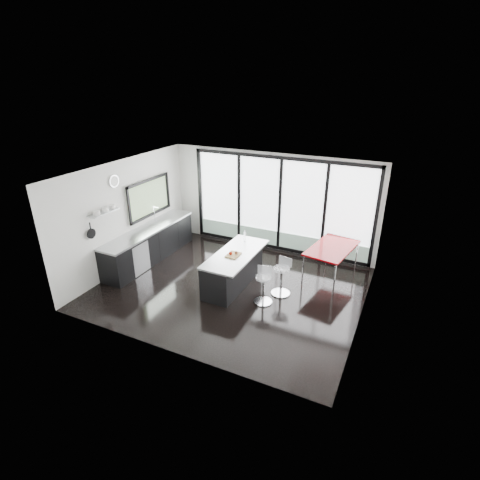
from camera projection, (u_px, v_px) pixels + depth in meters
The scene contains 11 objects.
floor at pixel (231, 287), 8.99m from camera, with size 6.00×5.00×0.00m, color black.
ceiling at pixel (230, 173), 7.86m from camera, with size 6.00×5.00×0.00m, color white.
wall_back at pixel (279, 209), 10.41m from camera, with size 6.00×0.09×2.80m.
wall_front at pixel (164, 286), 6.36m from camera, with size 6.00×0.00×2.80m, color silver.
wall_left at pixel (133, 205), 9.75m from camera, with size 0.26×5.00×2.80m.
wall_right at pixel (368, 260), 7.25m from camera, with size 0.00×5.00×2.80m, color silver.
counter_cabinets at pixel (150, 244), 10.18m from camera, with size 0.69×3.24×1.36m.
island at pixel (233, 268), 8.99m from camera, with size 0.88×2.08×1.10m.
bar_stool_near at pixel (263, 290), 8.28m from camera, with size 0.41×0.41×0.66m, color silver.
bar_stool_far at pixel (281, 281), 8.60m from camera, with size 0.43×0.43×0.69m, color silver.
red_table at pixel (331, 262), 9.28m from camera, with size 0.90×1.57×0.84m, color #740003.
Camera 1 is at (3.54, -6.91, 4.69)m, focal length 28.00 mm.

